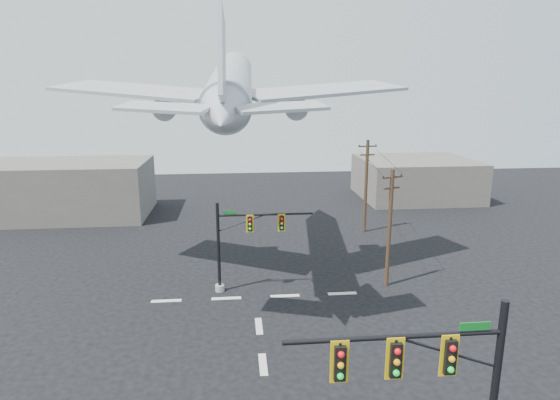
{
  "coord_description": "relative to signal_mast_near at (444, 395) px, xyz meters",
  "views": [
    {
      "loc": [
        -1.19,
        -17.45,
        13.91
      ],
      "look_at": [
        0.98,
        5.0,
        8.48
      ],
      "focal_mm": 30.0,
      "sensor_mm": 36.0,
      "label": 1
    }
  ],
  "objects": [
    {
      "name": "lane_markings",
      "position": [
        -5.36,
        10.12,
        -4.19
      ],
      "size": [
        14.0,
        21.2,
        0.01
      ],
      "color": "silver",
      "rests_on": "ground"
    },
    {
      "name": "signal_mast_near",
      "position": [
        0.0,
        0.0,
        0.0
      ],
      "size": [
        7.4,
        0.82,
        7.42
      ],
      "color": "#9D9C8E",
      "rests_on": "ground"
    },
    {
      "name": "signal_mast_far",
      "position": [
        -6.39,
        18.01,
        -0.74
      ],
      "size": [
        6.84,
        0.7,
        6.4
      ],
      "color": "#9D9C8E",
      "rests_on": "ground"
    },
    {
      "name": "utility_pole_a",
      "position": [
        4.12,
        17.86,
        0.25
      ],
      "size": [
        1.64,
        0.68,
        8.51
      ],
      "rotation": [
        0.0,
        0.0,
        0.35
      ],
      "color": "#432F1C",
      "rests_on": "ground"
    },
    {
      "name": "utility_pole_b",
      "position": [
        6.04,
        30.71,
        0.55
      ],
      "size": [
        1.84,
        0.31,
        9.09
      ],
      "rotation": [
        0.0,
        0.0,
        0.08
      ],
      "color": "#432F1C",
      "rests_on": "ground"
    },
    {
      "name": "power_lines",
      "position": [
        5.08,
        24.29,
        3.96
      ],
      "size": [
        3.52,
        12.86,
        0.03
      ],
      "color": "black"
    },
    {
      "name": "airliner",
      "position": [
        -6.71,
        22.1,
        9.9
      ],
      "size": [
        25.66,
        26.92,
        7.11
      ],
      "rotation": [
        0.0,
        -0.15,
        1.53
      ],
      "color": "#AAB0B6"
    },
    {
      "name": "building_left",
      "position": [
        -25.36,
        39.79,
        -1.2
      ],
      "size": [
        18.0,
        10.0,
        6.0
      ],
      "primitive_type": "cube",
      "color": "#645F58",
      "rests_on": "ground"
    },
    {
      "name": "building_right",
      "position": [
        16.64,
        44.79,
        -1.7
      ],
      "size": [
        14.0,
        12.0,
        5.0
      ],
      "primitive_type": "cube",
      "color": "#645F58",
      "rests_on": "ground"
    }
  ]
}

